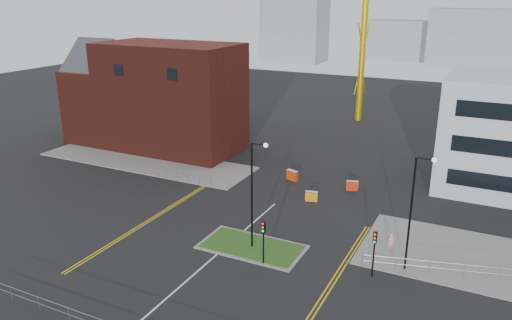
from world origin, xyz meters
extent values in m
plane|color=black|center=(0.00, 0.00, 0.00)|extent=(200.00, 200.00, 0.00)
cube|color=slate|center=(-20.00, 22.00, 0.06)|extent=(28.00, 8.00, 0.12)
cube|color=slate|center=(2.00, 8.00, 0.04)|extent=(8.60, 4.60, 0.08)
cube|color=#1C4717|center=(2.00, 8.00, 0.06)|extent=(8.00, 4.00, 0.12)
cube|color=#4D1B13|center=(-20.00, 28.00, 7.00)|extent=(18.00, 10.00, 14.00)
cube|color=black|center=(-24.00, 22.98, 11.00)|extent=(1.40, 0.10, 1.40)
cube|color=black|center=(-16.00, 22.98, 11.00)|extent=(1.40, 0.10, 1.40)
cube|color=#4D1B13|center=(-32.00, 28.00, 5.00)|extent=(6.00, 10.00, 10.00)
cube|color=#2D3038|center=(-32.00, 28.00, 10.00)|extent=(6.40, 8.49, 8.49)
cylinder|color=#DCB80C|center=(-2.00, 55.00, 18.09)|extent=(1.00, 1.00, 36.19)
cylinder|color=black|center=(2.00, 8.00, 4.50)|extent=(0.16, 0.16, 9.00)
cylinder|color=black|center=(2.60, 8.00, 9.00)|extent=(1.20, 0.10, 0.10)
sphere|color=silver|center=(3.20, 8.00, 9.00)|extent=(0.36, 0.36, 0.36)
cylinder|color=black|center=(14.00, 10.00, 4.50)|extent=(0.16, 0.16, 9.00)
cylinder|color=black|center=(14.60, 10.00, 9.00)|extent=(1.20, 0.10, 0.10)
sphere|color=silver|center=(15.20, 10.00, 9.00)|extent=(0.36, 0.36, 0.36)
cylinder|color=black|center=(4.00, 6.00, 1.50)|extent=(0.12, 0.12, 3.00)
cube|color=black|center=(4.00, 6.00, 3.20)|extent=(0.28, 0.22, 0.90)
sphere|color=red|center=(4.00, 5.87, 3.50)|extent=(0.18, 0.18, 0.18)
sphere|color=orange|center=(4.00, 5.87, 3.20)|extent=(0.18, 0.18, 0.18)
sphere|color=#0CCC33|center=(4.00, 5.87, 2.90)|extent=(0.18, 0.18, 0.18)
cylinder|color=black|center=(12.00, 8.00, 1.50)|extent=(0.12, 0.12, 3.00)
cube|color=black|center=(12.00, 8.00, 3.20)|extent=(0.28, 0.22, 0.90)
sphere|color=red|center=(12.00, 7.87, 3.50)|extent=(0.18, 0.18, 0.18)
sphere|color=orange|center=(12.00, 7.87, 3.20)|extent=(0.18, 0.18, 0.18)
sphere|color=#0CCC33|center=(12.00, 7.87, 2.90)|extent=(0.18, 0.18, 0.18)
cylinder|color=gray|center=(-11.00, 18.00, 1.05)|extent=(6.00, 0.04, 0.04)
cylinder|color=gray|center=(-11.00, 18.00, 0.55)|extent=(6.00, 0.04, 0.04)
cylinder|color=gray|center=(-14.00, 18.00, 0.55)|extent=(0.05, 0.05, 1.10)
cylinder|color=gray|center=(-8.00, 18.00, 0.55)|extent=(0.05, 0.05, 1.10)
cylinder|color=gray|center=(20.50, 11.50, 1.05)|extent=(19.01, 5.04, 0.04)
cylinder|color=gray|center=(20.50, 11.50, 0.55)|extent=(19.01, 5.04, 0.04)
cylinder|color=gray|center=(11.00, 9.00, 0.55)|extent=(0.05, 0.05, 1.10)
cube|color=silver|center=(0.00, 2.00, 0.01)|extent=(0.15, 30.00, 0.01)
cube|color=gold|center=(-9.00, 10.00, 0.01)|extent=(0.12, 24.00, 0.01)
cube|color=gold|center=(-8.70, 10.00, 0.01)|extent=(0.12, 24.00, 0.01)
cube|color=gold|center=(9.50, 6.00, 0.01)|extent=(0.12, 20.00, 0.01)
cube|color=gold|center=(9.80, 6.00, 0.01)|extent=(0.12, 20.00, 0.01)
cube|color=gray|center=(-40.00, 120.00, 11.00)|extent=(18.00, 12.00, 22.00)
cube|color=gray|center=(10.00, 130.00, 8.00)|extent=(24.00, 12.00, 16.00)
cube|color=gray|center=(-8.00, 140.00, 6.00)|extent=(30.00, 12.00, 12.00)
imported|color=pink|center=(12.42, 12.44, 0.78)|extent=(0.68, 0.61, 1.56)
cube|color=#C6390B|center=(-1.00, 24.00, 0.57)|extent=(1.45, 0.90, 1.14)
cube|color=silver|center=(-1.00, 24.00, 1.09)|extent=(1.45, 0.90, 0.14)
cube|color=orange|center=(3.00, 19.36, 0.51)|extent=(1.29, 0.71, 1.02)
cube|color=silver|center=(3.00, 19.36, 0.97)|extent=(1.29, 0.71, 0.12)
cube|color=red|center=(5.88, 24.00, 0.52)|extent=(1.32, 0.81, 1.04)
cube|color=silver|center=(5.88, 24.00, 0.99)|extent=(1.32, 0.81, 0.13)
camera|label=1|loc=(18.66, -24.86, 19.97)|focal=35.00mm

